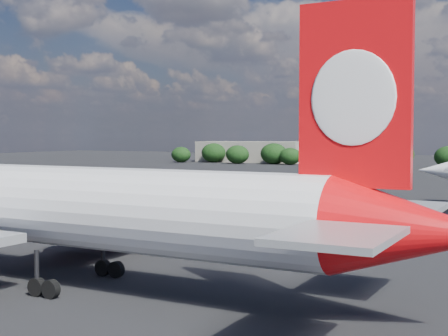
% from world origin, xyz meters
% --- Properties ---
extents(ground, '(500.00, 500.00, 0.00)m').
position_xyz_m(ground, '(0.00, 60.00, 0.00)').
color(ground, black).
rests_on(ground, ground).
extents(qantas_airliner, '(53.43, 50.71, 17.49)m').
position_xyz_m(qantas_airliner, '(7.52, 4.93, 5.33)').
color(qantas_airliner, white).
rests_on(qantas_airliner, ground).
extents(terminal_building, '(42.00, 16.00, 8.00)m').
position_xyz_m(terminal_building, '(-65.00, 192.00, 4.00)').
color(terminal_building, gray).
rests_on(terminal_building, ground).
extents(highway_sign, '(6.00, 0.30, 4.50)m').
position_xyz_m(highway_sign, '(-18.00, 176.00, 3.13)').
color(highway_sign, '#125D21').
rests_on(highway_sign, ground).
extents(horizon_treeline, '(202.76, 14.72, 8.75)m').
position_xyz_m(horizon_treeline, '(5.81, 179.31, 3.77)').
color(horizon_treeline, black).
rests_on(horizon_treeline, ground).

